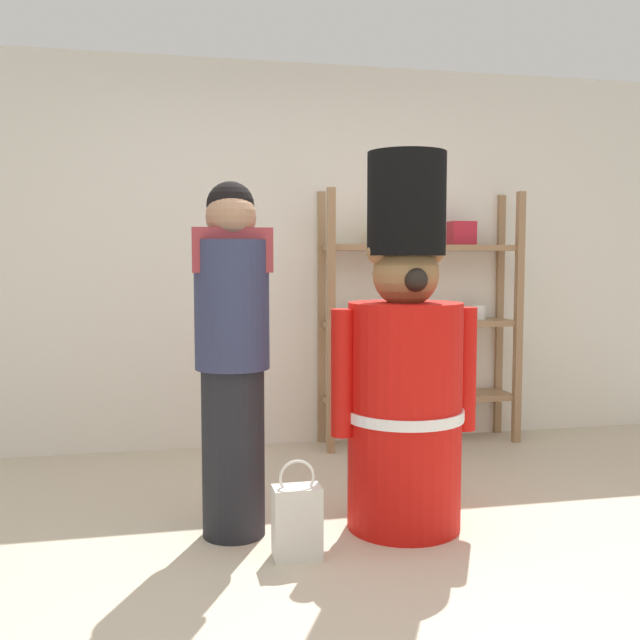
{
  "coord_description": "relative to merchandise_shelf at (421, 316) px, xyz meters",
  "views": [
    {
      "loc": [
        -0.83,
        -2.8,
        1.28
      ],
      "look_at": [
        -0.12,
        0.48,
        1.0
      ],
      "focal_mm": 40.99,
      "sensor_mm": 36.0,
      "label": 1
    }
  ],
  "objects": [
    {
      "name": "ground_plane",
      "position": [
        -0.93,
        -1.98,
        -0.89
      ],
      "size": [
        6.4,
        6.4,
        0.0
      ],
      "primitive_type": "plane",
      "color": "beige"
    },
    {
      "name": "merchandise_shelf",
      "position": [
        0.0,
        0.0,
        0.0
      ],
      "size": [
        1.38,
        0.35,
        1.74
      ],
      "color": "#93704C",
      "rests_on": "ground_plane"
    },
    {
      "name": "back_wall",
      "position": [
        -0.93,
        0.22,
        0.41
      ],
      "size": [
        6.4,
        0.12,
        2.6
      ],
      "primitive_type": "cube",
      "color": "silver",
      "rests_on": "ground_plane"
    },
    {
      "name": "person_shopper",
      "position": [
        -1.45,
        -1.46,
        -0.03
      ],
      "size": [
        0.36,
        0.34,
        1.63
      ],
      "color": "black",
      "rests_on": "ground_plane"
    },
    {
      "name": "shopping_bag",
      "position": [
        -1.21,
        -1.78,
        -0.72
      ],
      "size": [
        0.21,
        0.13,
        0.43
      ],
      "color": "silver",
      "rests_on": "ground_plane"
    },
    {
      "name": "teddy_bear_guard",
      "position": [
        -0.64,
        -1.53,
        -0.14
      ],
      "size": [
        0.71,
        0.56,
        1.77
      ],
      "color": "red",
      "rests_on": "ground_plane"
    }
  ]
}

